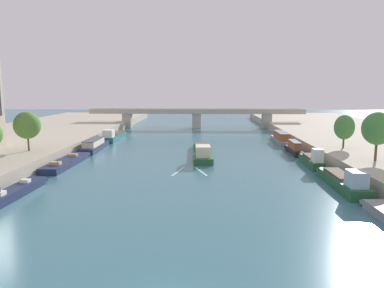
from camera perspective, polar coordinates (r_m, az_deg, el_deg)
quay_left at (r=86.85m, az=-27.82°, el=-0.02°), size 36.00×170.00×2.15m
barge_midriver at (r=69.10m, az=1.61°, el=-1.18°), size 4.02×20.49×2.91m
wake_behind_barge at (r=56.35m, az=-0.39°, el=-4.37°), size 5.60×5.98×0.03m
moored_boat_left_downstream at (r=48.79m, az=-25.99°, el=-6.70°), size 2.52×12.31×2.16m
moored_boat_left_gap_after at (r=64.39m, az=-19.17°, el=-2.72°), size 3.28×15.61×2.12m
moored_boat_left_end at (r=78.74m, az=-15.12°, el=-0.18°), size 3.27×14.43×2.35m
moored_boat_left_second at (r=92.98m, az=-12.29°, el=1.24°), size 3.16×14.99×3.02m
moored_boat_right_midway at (r=50.80m, az=22.76°, el=-5.40°), size 2.87×13.79×3.24m
moored_boat_right_near at (r=63.18m, az=18.42°, el=-2.45°), size 2.26×10.09×3.40m
moored_boat_right_upstream at (r=74.72m, az=15.76°, el=-0.62°), size 1.86×10.40×2.52m
moored_boat_right_second at (r=88.60m, az=13.78°, el=0.93°), size 2.55×14.78×2.64m
tree_left_midway at (r=67.83m, az=-24.55°, el=2.69°), size 4.47×4.47×6.76m
tree_right_nearest at (r=59.58m, az=27.22°, el=2.19°), size 4.43×4.43×7.31m
tree_right_end_of_row at (r=70.35m, az=22.89°, el=2.45°), size 3.55×3.55×6.00m
bridge_far at (r=117.81m, az=0.74°, el=4.51°), size 69.38×4.40×6.20m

